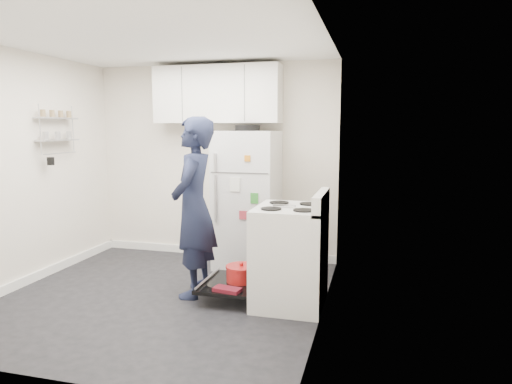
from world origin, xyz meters
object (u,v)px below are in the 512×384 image
(open_oven_door, at_px, (236,278))
(electric_range, at_px, (289,256))
(refrigerator, at_px, (248,199))
(person, at_px, (194,207))

(open_oven_door, bearing_deg, electric_range, -2.41)
(open_oven_door, distance_m, refrigerator, 1.26)
(electric_range, bearing_deg, person, 179.41)
(open_oven_door, distance_m, person, 0.83)
(electric_range, xyz_separation_m, refrigerator, (-0.72, 1.10, 0.37))
(refrigerator, distance_m, person, 1.12)
(refrigerator, height_order, person, person)
(open_oven_door, height_order, person, person)
(electric_range, distance_m, open_oven_door, 0.61)
(electric_range, height_order, open_oven_door, electric_range)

